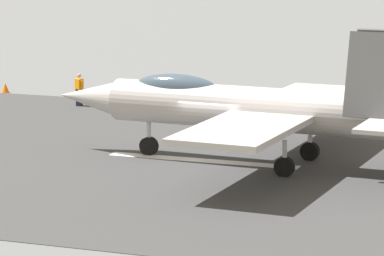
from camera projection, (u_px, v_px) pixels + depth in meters
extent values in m
plane|color=slate|center=(213.00, 162.00, 46.30)|extent=(400.00, 400.00, 0.00)
cube|color=#3C3C3D|center=(213.00, 161.00, 46.30)|extent=(240.00, 26.00, 0.02)
cube|color=white|center=(203.00, 160.00, 46.44)|extent=(8.00, 0.70, 0.00)
cylinder|color=#B7B2B1|center=(255.00, 108.00, 45.37)|extent=(12.11, 2.37, 1.72)
cone|color=#B7B2B1|center=(89.00, 97.00, 48.24)|extent=(2.85, 1.61, 1.46)
ellipsoid|color=#3F5160|center=(176.00, 87.00, 46.57)|extent=(3.65, 1.29, 1.10)
cube|color=#B7B2B1|center=(242.00, 130.00, 41.33)|extent=(3.74, 6.58, 0.24)
cube|color=#B7B2B1|center=(310.00, 98.00, 48.67)|extent=(3.74, 6.58, 0.24)
cube|color=#4B4C4E|center=(381.00, 76.00, 42.21)|extent=(2.65, 1.09, 3.14)
cylinder|color=silver|center=(149.00, 138.00, 47.45)|extent=(0.18, 0.18, 1.40)
cylinder|color=black|center=(149.00, 146.00, 47.51)|extent=(0.78, 0.34, 0.76)
cylinder|color=silver|center=(284.00, 159.00, 43.51)|extent=(0.18, 0.18, 1.40)
cylinder|color=black|center=(284.00, 167.00, 43.57)|extent=(0.78, 0.34, 0.76)
cylinder|color=silver|center=(310.00, 143.00, 46.40)|extent=(0.18, 0.18, 1.40)
cylinder|color=black|center=(310.00, 151.00, 46.46)|extent=(0.78, 0.34, 0.76)
cube|color=#1E2338|center=(79.00, 97.00, 59.66)|extent=(0.24, 0.36, 0.91)
cube|color=orange|center=(79.00, 85.00, 59.54)|extent=(0.52, 0.48, 0.62)
sphere|color=tan|center=(79.00, 76.00, 59.45)|extent=(0.22, 0.22, 0.22)
cylinder|color=orange|center=(82.00, 86.00, 59.30)|extent=(0.10, 0.10, 0.58)
cylinder|color=orange|center=(76.00, 85.00, 59.78)|extent=(0.10, 0.10, 0.58)
cone|color=orange|center=(202.00, 99.00, 60.26)|extent=(0.44, 0.44, 0.55)
cone|color=orange|center=(5.00, 88.00, 64.20)|extent=(0.44, 0.44, 0.55)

